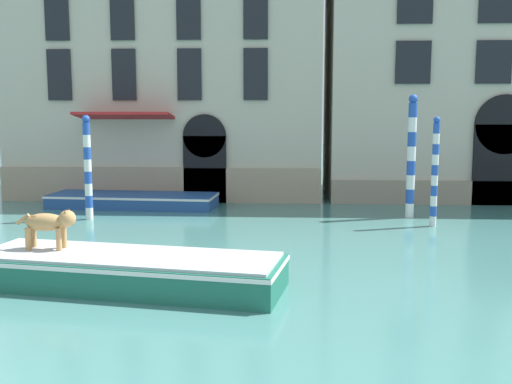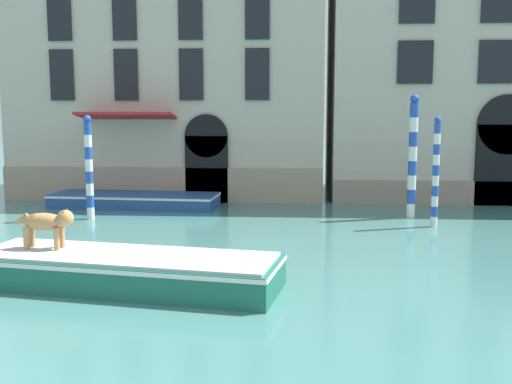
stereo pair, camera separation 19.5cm
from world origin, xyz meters
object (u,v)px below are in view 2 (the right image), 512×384
Objects in this scene: dog_on_deck at (48,222)px; mooring_pole_0 at (413,156)px; boat_foreground at (125,269)px; mooring_pole_1 at (436,172)px; mooring_pole_2 at (89,167)px; boat_moored_near_palazzo at (135,200)px.

mooring_pole_0 is (9.05, 8.09, 0.83)m from dog_on_deck.
dog_on_deck is (-1.72, 0.36, 0.88)m from boat_foreground.
boat_foreground is 1.94× the size of mooring_pole_1.
boat_foreground is 1.61× the size of mooring_pole_0.
mooring_pole_1 is at bearing -3.03° from mooring_pole_2.
boat_foreground is 8.28m from mooring_pole_2.
dog_on_deck is at bearing -77.45° from mooring_pole_2.
boat_foreground is at bearing -72.05° from boat_moored_near_palazzo.
mooring_pole_1 reaches higher than dog_on_deck.
boat_foreground is at bearing -130.93° from mooring_pole_0.
dog_on_deck is 9.79m from boat_moored_near_palazzo.
mooring_pole_1 is (0.41, -1.57, -0.36)m from mooring_pole_0.
boat_foreground is 10.45m from mooring_pole_1.
boat_moored_near_palazzo is at bearing 170.70° from mooring_pole_0.
mooring_pole_0 is 10.68m from mooring_pole_2.
mooring_pole_0 reaches higher than boat_moored_near_palazzo.
mooring_pole_0 is at bearing 43.31° from dog_on_deck.
boat_moored_near_palazzo is (-0.80, 9.71, -0.98)m from dog_on_deck.
dog_on_deck is at bearing 177.68° from boat_foreground.
mooring_pole_2 is (-1.58, 7.11, 0.49)m from dog_on_deck.
mooring_pole_0 is at bearing 5.28° from mooring_pole_2.
boat_moored_near_palazzo is 1.84× the size of mooring_pole_2.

